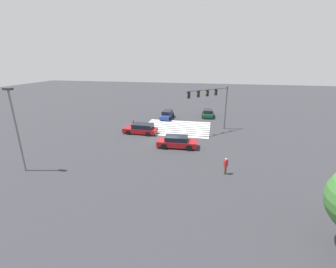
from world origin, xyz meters
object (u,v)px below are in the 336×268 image
object	(u,v)px
street_light_pole_a	(15,123)
fire_hydrant	(133,122)
car_3	(177,142)
pedestrian	(226,165)
car_1	(208,113)
car_0	(141,129)
traffic_signal_mast	(212,98)
car_2	(167,115)

from	to	relation	value
street_light_pole_a	fire_hydrant	world-z (taller)	street_light_pole_a
car_3	pedestrian	size ratio (longest dim) A/B	3.02
car_1	fire_hydrant	bearing A→B (deg)	123.37
car_3	pedestrian	world-z (taller)	pedestrian
car_0	car_3	bearing A→B (deg)	146.69
pedestrian	street_light_pole_a	size ratio (longest dim) A/B	0.21
traffic_signal_mast	car_0	xyz separation A→B (m)	(9.58, 2.69, -4.19)
car_2	pedestrian	bearing A→B (deg)	27.36
car_3	fire_hydrant	bearing A→B (deg)	134.00
pedestrian	car_3	bearing A→B (deg)	0.65
car_3	car_2	bearing A→B (deg)	104.19
car_2	car_3	bearing A→B (deg)	17.71
traffic_signal_mast	car_1	world-z (taller)	traffic_signal_mast
traffic_signal_mast	street_light_pole_a	size ratio (longest dim) A/B	0.82
car_1	traffic_signal_mast	bearing A→B (deg)	-177.47
car_3	traffic_signal_mast	bearing A→B (deg)	58.71
car_1	pedestrian	xyz separation A→B (m)	(-2.42, 21.69, 0.23)
pedestrian	fire_hydrant	world-z (taller)	pedestrian
car_1	car_3	world-z (taller)	car_3
car_0	car_1	world-z (taller)	car_0
car_0	car_1	bearing A→B (deg)	-124.64
car_2	fire_hydrant	size ratio (longest dim) A/B	5.17
car_2	street_light_pole_a	distance (m)	24.20
car_3	street_light_pole_a	bearing A→B (deg)	-148.54
traffic_signal_mast	car_2	bearing A→B (deg)	-84.68
fire_hydrant	pedestrian	bearing A→B (deg)	135.50
traffic_signal_mast	pedestrian	xyz separation A→B (m)	(-1.69, 12.52, -4.00)
car_1	car_2	bearing A→B (deg)	109.18
traffic_signal_mast	fire_hydrant	size ratio (longest dim) A/B	7.42
car_1	car_2	size ratio (longest dim) A/B	1.01
car_0	car_3	size ratio (longest dim) A/B	0.99
traffic_signal_mast	car_3	size ratio (longest dim) A/B	1.33
street_light_pole_a	car_0	bearing A→B (deg)	-118.94
car_1	street_light_pole_a	bearing A→B (deg)	145.18
street_light_pole_a	car_2	bearing A→B (deg)	-112.13
car_2	fire_hydrant	world-z (taller)	car_2
car_2	car_3	size ratio (longest dim) A/B	0.92
car_0	car_2	size ratio (longest dim) A/B	1.07
car_1	street_light_pole_a	distance (m)	29.84
traffic_signal_mast	car_2	size ratio (longest dim) A/B	1.44
car_1	pedestrian	distance (m)	21.82
pedestrian	street_light_pole_a	bearing A→B (deg)	56.57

